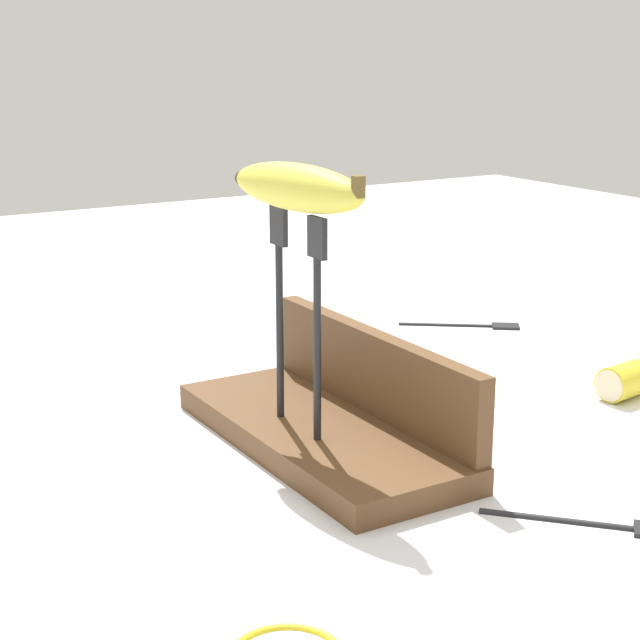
{
  "coord_description": "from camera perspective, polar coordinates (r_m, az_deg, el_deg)",
  "views": [
    {
      "loc": [
        0.77,
        -0.47,
        0.37
      ],
      "look_at": [
        0.0,
        0.0,
        0.12
      ],
      "focal_mm": 57.5,
      "sensor_mm": 36.0,
      "label": 1
    }
  ],
  "objects": [
    {
      "name": "fork_fallen_far",
      "position": [
        0.85,
        15.76,
        -10.83
      ],
      "size": [
        0.13,
        0.12,
        0.01
      ],
      "color": "black",
      "rests_on": "ground"
    },
    {
      "name": "wooden_board",
      "position": [
        0.97,
        0.0,
        -6.4
      ],
      "size": [
        0.34,
        0.14,
        0.02
      ],
      "primitive_type": "cube",
      "color": "brown",
      "rests_on": "ground"
    },
    {
      "name": "board_backstop",
      "position": [
        0.99,
        3.02,
        -2.9
      ],
      "size": [
        0.33,
        0.02,
        0.08
      ],
      "primitive_type": "cube",
      "color": "brown",
      "rests_on": "wooden_board"
    },
    {
      "name": "fork_stand_center",
      "position": [
        0.92,
        -1.25,
        1.01
      ],
      "size": [
        0.09,
        0.01,
        0.2
      ],
      "color": "black",
      "rests_on": "wooden_board"
    },
    {
      "name": "banana_raised_center",
      "position": [
        0.9,
        -1.29,
        7.4
      ],
      "size": [
        0.18,
        0.07,
        0.04
      ],
      "color": "#DBD147",
      "rests_on": "fork_stand_center"
    },
    {
      "name": "fork_fallen_near",
      "position": [
        1.39,
        8.69,
        -0.23
      ],
      "size": [
        0.11,
        0.14,
        0.01
      ],
      "color": "black",
      "rests_on": "ground"
    },
    {
      "name": "banana_chunk_near",
      "position": [
        1.15,
        16.52,
        -3.28
      ],
      "size": [
        0.05,
        0.06,
        0.04
      ],
      "color": "yellow",
      "rests_on": "ground"
    },
    {
      "name": "ground_plane",
      "position": [
        0.98,
        0.0,
        -7.07
      ],
      "size": [
        3.0,
        3.0,
        0.0
      ],
      "primitive_type": "plane",
      "color": "silver"
    }
  ]
}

